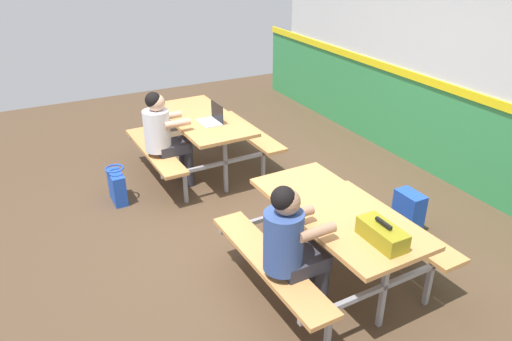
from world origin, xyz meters
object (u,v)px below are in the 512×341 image
object	(u,v)px
picnic_table_right	(335,226)
student_further	(292,243)
backpack_dark	(409,212)
tote_bag_bright	(117,186)
laptop_silver	(212,119)
picnic_table_left	(203,130)
toolbox_grey	(382,234)
student_nearer	(164,133)

from	to	relation	value
picnic_table_right	student_further	bearing A→B (deg)	-69.65
backpack_dark	tote_bag_bright	distance (m)	3.21
laptop_silver	backpack_dark	xyz separation A→B (m)	(2.03, 1.30, -0.57)
backpack_dark	picnic_table_right	bearing A→B (deg)	-76.12
picnic_table_left	toolbox_grey	xyz separation A→B (m)	(3.08, 0.18, 0.24)
student_nearer	laptop_silver	bearing A→B (deg)	87.57
picnic_table_left	student_nearer	bearing A→B (deg)	-70.78
toolbox_grey	backpack_dark	distance (m)	1.54
student_further	backpack_dark	xyz separation A→B (m)	(-0.49, 1.72, -0.49)
picnic_table_left	backpack_dark	world-z (taller)	picnic_table_left
laptop_silver	toolbox_grey	size ratio (longest dim) A/B	0.81
picnic_table_right	toolbox_grey	xyz separation A→B (m)	(0.54, 0.01, 0.24)
backpack_dark	tote_bag_bright	bearing A→B (deg)	-128.38
student_nearer	backpack_dark	world-z (taller)	student_nearer
picnic_table_left	laptop_silver	size ratio (longest dim) A/B	5.06
toolbox_grey	picnic_table_left	bearing A→B (deg)	-176.60
picnic_table_left	picnic_table_right	world-z (taller)	same
laptop_silver	backpack_dark	size ratio (longest dim) A/B	0.74
picnic_table_left	student_nearer	size ratio (longest dim) A/B	1.36
toolbox_grey	tote_bag_bright	bearing A→B (deg)	-154.31
picnic_table_right	tote_bag_bright	world-z (taller)	picnic_table_right
backpack_dark	tote_bag_bright	size ratio (longest dim) A/B	1.02
backpack_dark	student_further	bearing A→B (deg)	-74.00
picnic_table_left	toolbox_grey	bearing A→B (deg)	3.40
picnic_table_right	tote_bag_bright	size ratio (longest dim) A/B	3.83
toolbox_grey	tote_bag_bright	world-z (taller)	toolbox_grey
picnic_table_left	toolbox_grey	distance (m)	3.09
picnic_table_right	tote_bag_bright	distance (m)	2.67
laptop_silver	student_further	bearing A→B (deg)	-9.54
student_further	tote_bag_bright	world-z (taller)	student_further
picnic_table_right	laptop_silver	bearing A→B (deg)	-176.87
student_further	backpack_dark	bearing A→B (deg)	106.00
picnic_table_left	student_further	distance (m)	2.77
tote_bag_bright	student_nearer	bearing A→B (deg)	96.22
picnic_table_right	laptop_silver	world-z (taller)	laptop_silver
backpack_dark	toolbox_grey	bearing A→B (deg)	-54.40
picnic_table_right	backpack_dark	distance (m)	1.26
student_nearer	tote_bag_bright	xyz separation A→B (m)	(0.07, -0.62, -0.51)
tote_bag_bright	picnic_table_left	bearing A→B (deg)	102.51
picnic_table_right	tote_bag_bright	bearing A→B (deg)	-149.49
student_further	picnic_table_left	bearing A→B (deg)	172.07
laptop_silver	toolbox_grey	xyz separation A→B (m)	(2.86, 0.14, 0.02)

